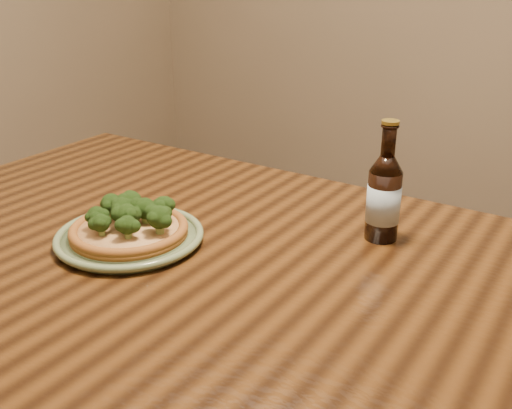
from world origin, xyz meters
The scene contains 4 objects.
table centered at (0.00, 0.10, 0.66)m, with size 1.60×0.90×0.75m.
plate centered at (-0.23, 0.06, 0.76)m, with size 0.27×0.27×0.02m.
pizza centered at (-0.23, 0.06, 0.78)m, with size 0.21×0.21×0.07m.
beer_bottle centered at (0.15, 0.32, 0.83)m, with size 0.06×0.06×0.22m.
Camera 1 is at (0.50, -0.63, 1.23)m, focal length 42.00 mm.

